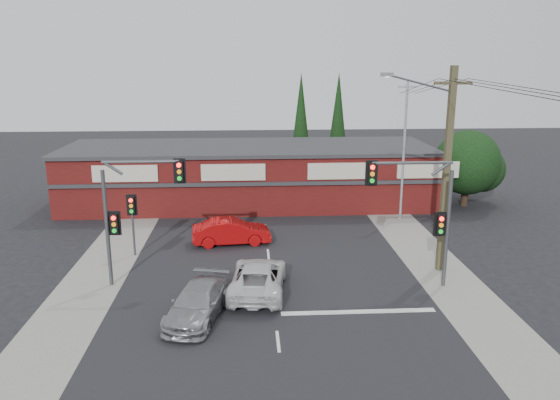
{
  "coord_description": "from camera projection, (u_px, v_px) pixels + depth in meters",
  "views": [
    {
      "loc": [
        -1.02,
        -22.2,
        10.24
      ],
      "look_at": [
        0.48,
        3.0,
        3.74
      ],
      "focal_mm": 35.0,
      "sensor_mm": 36.0,
      "label": 1
    }
  ],
  "objects": [
    {
      "name": "red_sedan",
      "position": [
        231.0,
        232.0,
        31.13
      ],
      "size": [
        4.58,
        2.0,
        1.46
      ],
      "primitive_type": "imported",
      "rotation": [
        0.0,
        0.0,
        1.67
      ],
      "color": "#AE0A0B",
      "rests_on": "ground"
    },
    {
      "name": "traffic_mast_right",
      "position": [
        425.0,
        205.0,
        24.46
      ],
      "size": [
        3.96,
        0.27,
        5.97
      ],
      "color": "#47494C",
      "rests_on": "ground"
    },
    {
      "name": "road_strip",
      "position": [
        269.0,
        259.0,
        28.91
      ],
      "size": [
        14.0,
        70.0,
        0.01
      ],
      "primitive_type": "cube",
      "color": "black",
      "rests_on": "ground"
    },
    {
      "name": "shop_building",
      "position": [
        249.0,
        174.0,
        39.91
      ],
      "size": [
        27.3,
        8.4,
        4.22
      ],
      "color": "#450E0D",
      "rests_on": "ground"
    },
    {
      "name": "silver_suv",
      "position": [
        197.0,
        303.0,
        22.16
      ],
      "size": [
        2.8,
        4.89,
        1.33
      ],
      "primitive_type": "imported",
      "rotation": [
        0.0,
        0.0,
        -0.21
      ],
      "color": "#929497",
      "rests_on": "ground"
    },
    {
      "name": "power_lines",
      "position": [
        507.0,
        94.0,
        19.92
      ],
      "size": [
        2.01,
        29.0,
        1.22
      ],
      "color": "black",
      "rests_on": "ground"
    },
    {
      "name": "lane_dashes",
      "position": [
        264.0,
        217.0,
        36.47
      ],
      "size": [
        0.12,
        63.24,
        0.01
      ],
      "color": "silver",
      "rests_on": "ground"
    },
    {
      "name": "white_suv",
      "position": [
        258.0,
        277.0,
        24.64
      ],
      "size": [
        2.91,
        5.34,
        1.42
      ],
      "primitive_type": "imported",
      "rotation": [
        0.0,
        0.0,
        3.03
      ],
      "color": "silver",
      "rests_on": "ground"
    },
    {
      "name": "stop_line",
      "position": [
        358.0,
        312.0,
        22.82
      ],
      "size": [
        6.5,
        0.35,
        0.01
      ],
      "primitive_type": "cube",
      "color": "silver",
      "rests_on": "ground"
    },
    {
      "name": "ground",
      "position": [
        273.0,
        299.0,
        24.07
      ],
      "size": [
        120.0,
        120.0,
        0.0
      ],
      "primitive_type": "plane",
      "color": "black",
      "rests_on": "ground"
    },
    {
      "name": "pedestal_signal",
      "position": [
        132.0,
        212.0,
        28.87
      ],
      "size": [
        0.55,
        0.27,
        3.38
      ],
      "color": "#47494C",
      "rests_on": "ground"
    },
    {
      "name": "conifer_far",
      "position": [
        338.0,
        115.0,
        48.25
      ],
      "size": [
        1.8,
        1.8,
        9.25
      ],
      "color": "#2D2116",
      "rests_on": "ground"
    },
    {
      "name": "utility_pole",
      "position": [
        444.0,
        164.0,
        26.1
      ],
      "size": [
        4.38,
        0.59,
        10.0
      ],
      "color": "#4C452B",
      "rests_on": "ground"
    },
    {
      "name": "verge_right",
      "position": [
        426.0,
        255.0,
        29.39
      ],
      "size": [
        3.0,
        70.0,
        0.02
      ],
      "primitive_type": "cube",
      "color": "gray",
      "rests_on": "ground"
    },
    {
      "name": "tree_cluster",
      "position": [
        467.0,
        165.0,
        39.12
      ],
      "size": [
        5.9,
        5.1,
        5.5
      ],
      "color": "#2D2116",
      "rests_on": "ground"
    },
    {
      "name": "conifer_near",
      "position": [
        301.0,
        118.0,
        46.11
      ],
      "size": [
        1.8,
        1.8,
        9.25
      ],
      "color": "#2D2116",
      "rests_on": "ground"
    },
    {
      "name": "steel_pole",
      "position": [
        404.0,
        149.0,
        35.02
      ],
      "size": [
        1.2,
        0.16,
        9.0
      ],
      "color": "gray",
      "rests_on": "ground"
    },
    {
      "name": "traffic_mast_left",
      "position": [
        129.0,
        204.0,
        24.66
      ],
      "size": [
        3.77,
        0.27,
        5.97
      ],
      "color": "#47494C",
      "rests_on": "ground"
    },
    {
      "name": "verge_left",
      "position": [
        106.0,
        262.0,
        28.42
      ],
      "size": [
        3.0,
        70.0,
        0.02
      ],
      "primitive_type": "cube",
      "color": "gray",
      "rests_on": "ground"
    }
  ]
}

